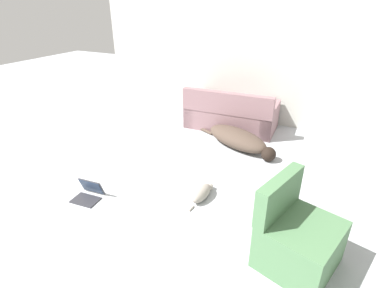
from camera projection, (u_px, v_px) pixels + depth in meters
wall_back at (253, 55)px, 5.67m from camera, size 6.59×0.06×2.61m
couch at (231, 115)px, 5.73m from camera, size 1.70×0.92×0.79m
dog at (238, 139)px, 5.01m from camera, size 1.58×0.92×0.31m
cat at (202, 193)px, 3.75m from camera, size 0.19×0.57×0.17m
laptop_open at (89, 192)px, 3.77m from camera, size 0.35×0.33×0.23m
side_chair at (297, 238)px, 2.75m from camera, size 0.80×0.83×0.85m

